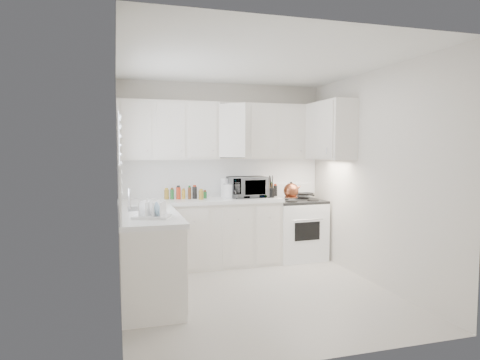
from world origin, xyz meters
name	(u,v)px	position (x,y,z in m)	size (l,w,h in m)	color
floor	(257,293)	(0.00, 0.00, 0.00)	(3.20, 3.20, 0.00)	beige
ceiling	(258,62)	(0.00, 0.00, 2.60)	(3.20, 3.20, 0.00)	white
wall_back	(223,172)	(0.00, 1.60, 1.30)	(3.00, 3.00, 0.00)	silver
wall_front	(325,195)	(0.00, -1.60, 1.30)	(3.00, 3.00, 0.00)	silver
wall_left	(119,183)	(-1.50, 0.00, 1.30)	(3.20, 3.20, 0.00)	silver
wall_right	(374,177)	(1.50, 0.00, 1.30)	(3.20, 3.20, 0.00)	silver
window_blinds	(120,158)	(-1.48, 0.35, 1.55)	(0.06, 0.96, 1.06)	white
lower_cabinets_back	(201,234)	(-0.39, 1.30, 0.45)	(2.22, 0.60, 0.90)	silver
lower_cabinets_left	(148,258)	(-1.20, 0.20, 0.45)	(0.60, 1.60, 0.90)	silver
countertop_back	(201,201)	(-0.39, 1.29, 0.93)	(2.24, 0.64, 0.05)	silver
countertop_left	(149,215)	(-1.19, 0.20, 0.93)	(0.64, 1.62, 0.05)	silver
backsplash_back	(223,177)	(0.00, 1.59, 1.23)	(2.98, 0.02, 0.55)	white
backsplash_left	(120,189)	(-1.49, 0.20, 1.23)	(0.02, 1.60, 0.55)	white
upper_cabinets_back	(226,159)	(0.00, 1.44, 1.50)	(3.00, 0.33, 0.80)	silver
upper_cabinets_right	(330,159)	(1.33, 0.82, 1.50)	(0.33, 0.90, 0.80)	silver
sink	(146,198)	(-1.19, 0.55, 1.07)	(0.42, 0.38, 0.30)	gray
stove	(298,221)	(1.07, 1.29, 0.57)	(0.74, 0.60, 1.13)	white
tea_kettle	(291,189)	(0.89, 1.13, 1.06)	(0.27, 0.23, 0.25)	brown
frying_pan	(304,193)	(1.25, 1.45, 0.97)	(0.27, 0.45, 0.04)	black
microwave	(247,185)	(0.29, 1.32, 1.13)	(0.54, 0.30, 0.36)	gray
rice_cooker	(231,190)	(0.04, 1.33, 1.07)	(0.23, 0.23, 0.23)	white
paper_towel	(225,188)	(-0.01, 1.44, 1.08)	(0.12, 0.12, 0.27)	white
utensil_crock	(271,186)	(0.61, 1.19, 1.11)	(0.11, 0.11, 0.33)	black
dish_rack	(152,208)	(-1.18, -0.15, 1.05)	(0.36, 0.27, 0.20)	white
spice_left_0	(167,194)	(-0.85, 1.42, 1.02)	(0.06, 0.06, 0.13)	olive
spice_left_1	(173,195)	(-0.78, 1.33, 1.02)	(0.06, 0.06, 0.13)	#22662C
spice_left_2	(178,194)	(-0.70, 1.42, 1.02)	(0.06, 0.06, 0.13)	red
spice_left_3	(184,195)	(-0.62, 1.33, 1.02)	(0.06, 0.06, 0.13)	gold
spice_left_4	(188,194)	(-0.55, 1.42, 1.02)	(0.06, 0.06, 0.13)	brown
spice_left_5	(195,194)	(-0.47, 1.33, 1.02)	(0.06, 0.06, 0.13)	black
spice_left_6	(199,193)	(-0.40, 1.42, 1.02)	(0.06, 0.06, 0.13)	olive
spice_left_7	(205,194)	(-0.32, 1.33, 1.02)	(0.06, 0.06, 0.13)	#22662C
sauce_right_0	(263,189)	(0.58, 1.46, 1.05)	(0.06, 0.06, 0.19)	red
sauce_right_1	(268,190)	(0.64, 1.40, 1.05)	(0.06, 0.06, 0.19)	gold
sauce_right_2	(270,189)	(0.69, 1.46, 1.05)	(0.06, 0.06, 0.19)	brown
sauce_right_3	(275,189)	(0.74, 1.40, 1.05)	(0.06, 0.06, 0.19)	black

